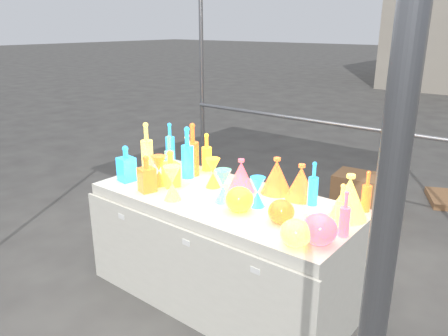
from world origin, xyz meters
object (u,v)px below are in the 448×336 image
Objects in this scene: display_table at (223,247)px; hourglass_0 at (159,171)px; bottle_0 at (207,152)px; lampshade_0 at (277,175)px; globe_0 at (240,201)px; cardboard_box_closed at (361,193)px; decanter_0 at (171,168)px.

display_table is 8.53× the size of hourglass_0.
bottle_0 reaches higher than lampshade_0.
hourglass_0 is 1.25× the size of globe_0.
bottle_0 reaches higher than hourglass_0.
globe_0 is at bearing -94.74° from cardboard_box_closed.
bottle_0 is at bearing 84.13° from hourglass_0.
cardboard_box_closed is at bearing 91.19° from globe_0.
decanter_0 is 0.09m from hourglass_0.
decanter_0 reaches higher than cardboard_box_closed.
bottle_0 is 0.83m from globe_0.
display_table is at bearing 11.85° from hourglass_0.
bottle_0 is 0.43m from decanter_0.
lampshade_0 is (0.01, 0.41, 0.06)m from globe_0.
globe_0 is at bearing -28.46° from display_table.
bottle_0 is at bearing 118.37° from decanter_0.
decanter_0 is 1.51× the size of globe_0.
decanter_0 reaches higher than hourglass_0.
display_table is at bearing -100.95° from cardboard_box_closed.
bottle_0 is (-0.63, -1.69, 0.71)m from cardboard_box_closed.
decanter_0 is at bearing -85.59° from bottle_0.
globe_0 is (0.22, -0.12, 0.45)m from display_table.
decanter_0 is at bearing 25.17° from hourglass_0.
decanter_0 reaches higher than display_table.
hourglass_0 is (-0.08, -0.04, -0.02)m from decanter_0.
display_table is at bearing -38.62° from bottle_0.
decanter_0 reaches higher than globe_0.
globe_0 is at bearing -70.81° from lampshade_0.
display_table is at bearing 151.54° from globe_0.
decanter_0 is at bearing -131.30° from lampshade_0.
cardboard_box_closed is at bearing 72.51° from hourglass_0.
hourglass_0 is 0.87× the size of lampshade_0.
bottle_0 is 0.69m from lampshade_0.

